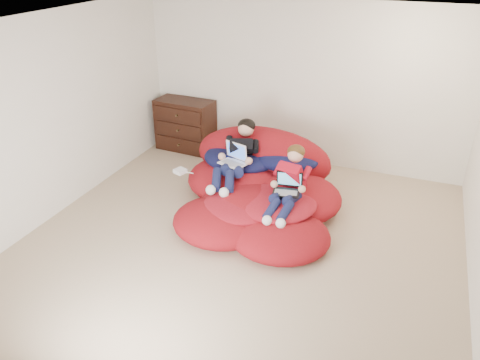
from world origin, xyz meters
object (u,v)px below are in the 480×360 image
at_px(older_boy, 238,152).
at_px(younger_boy, 289,180).
at_px(laptop_black, 288,186).
at_px(laptop_white, 234,158).
at_px(beanbag_pile, 259,187).
at_px(dresser, 185,125).

height_order(older_boy, younger_boy, older_boy).
bearing_deg(laptop_black, laptop_white, 155.79).
distance_m(beanbag_pile, older_boy, 0.55).
height_order(beanbag_pile, laptop_white, beanbag_pile).
relative_size(laptop_white, laptop_black, 1.14).
xyz_separation_m(younger_boy, laptop_white, (-0.85, 0.32, 0.02)).
bearing_deg(laptop_white, beanbag_pile, -1.52).
bearing_deg(laptop_white, laptop_black, -24.21).
xyz_separation_m(dresser, older_boy, (1.44, -1.22, 0.24)).
bearing_deg(laptop_black, dresser, 143.14).
relative_size(older_boy, laptop_white, 2.99).
relative_size(younger_boy, laptop_black, 2.84).
xyz_separation_m(older_boy, laptop_white, (0.00, -0.12, -0.03)).
xyz_separation_m(beanbag_pile, older_boy, (-0.35, 0.13, 0.40)).
xyz_separation_m(beanbag_pile, laptop_white, (-0.35, 0.01, 0.37)).
distance_m(dresser, laptop_black, 2.87).
distance_m(dresser, older_boy, 1.90).
bearing_deg(younger_boy, laptop_black, -90.00).
relative_size(dresser, beanbag_pile, 0.41).
distance_m(younger_boy, laptop_black, 0.08).
relative_size(beanbag_pile, older_boy, 2.02).
xyz_separation_m(beanbag_pile, laptop_black, (0.50, -0.37, 0.29)).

